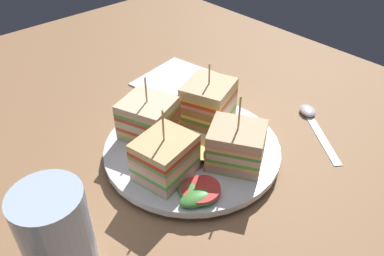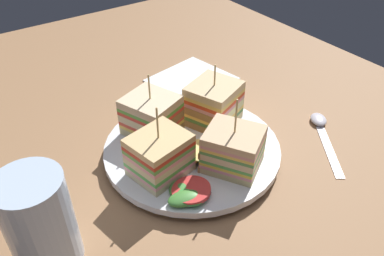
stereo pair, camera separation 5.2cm
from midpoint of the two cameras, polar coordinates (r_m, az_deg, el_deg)
ground_plane at (r=55.69cm, az=2.69°, el=-4.73°), size 118.10×90.46×1.80cm
plate at (r=54.41cm, az=2.74°, el=-3.20°), size 24.37×24.37×1.73cm
sandwich_wedge_0 at (r=48.15cm, az=-1.66°, el=-4.10°), size 7.13×7.96×9.86cm
sandwich_wedge_1 at (r=49.65cm, az=9.01°, el=-3.20°), size 9.03×8.73×10.21cm
sandwich_wedge_2 at (r=56.99cm, az=5.79°, el=3.48°), size 8.46×8.76×9.39cm
sandwich_wedge_3 at (r=54.89cm, az=-3.24°, el=1.77°), size 8.72×8.39×9.28cm
chip_pile at (r=51.81cm, az=3.42°, el=-3.54°), size 6.39×7.51×2.01cm
salad_garnish at (r=46.52cm, az=2.52°, el=-9.75°), size 5.58×6.05×1.36cm
spoon at (r=63.32cm, az=20.70°, el=-0.09°), size 12.62×10.00×1.00cm
napkin at (r=71.92cm, az=2.05°, el=7.10°), size 14.45×15.14×0.50cm
drinking_glass at (r=41.87cm, az=-17.74°, el=-13.96°), size 6.74×6.74×11.36cm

